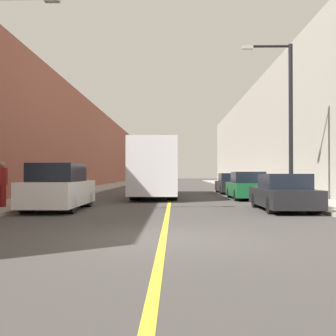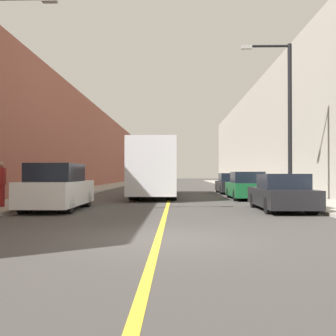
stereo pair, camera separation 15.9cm
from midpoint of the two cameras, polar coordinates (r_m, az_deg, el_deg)
ground_plane at (r=8.85m, az=-0.92°, el=-10.26°), size 200.00×200.00×0.00m
sidewalk_left at (r=39.43m, az=-9.40°, el=-2.78°), size 2.80×72.00×0.12m
sidewalk_right at (r=39.31m, az=11.02°, el=-2.79°), size 2.80×72.00×0.12m
building_row_left at (r=40.28m, az=-14.15°, el=3.48°), size 4.00×72.00×8.84m
building_row_right at (r=40.18m, az=15.80°, el=4.71°), size 4.00×72.00×10.54m
road_center_line at (r=38.75m, az=0.79°, el=-2.91°), size 0.16×72.00×0.01m
bus at (r=24.48m, az=-1.55°, el=0.00°), size 2.57×10.45×3.34m
parked_suv_left at (r=16.16m, az=-15.52°, el=-2.89°), size 1.94×4.56×1.84m
car_right_near at (r=15.96m, az=16.44°, el=-3.63°), size 1.84×4.32×1.44m
car_right_mid at (r=22.38m, az=11.54°, el=-2.71°), size 1.83×4.32×1.54m
car_right_far at (r=28.58m, az=9.24°, el=-2.35°), size 1.81×4.46×1.46m
street_lamp_right at (r=19.97m, az=16.93°, el=7.82°), size 2.42×0.24×7.59m
pedestrian at (r=17.05m, az=-22.93°, el=-2.04°), size 0.40×0.25×1.82m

